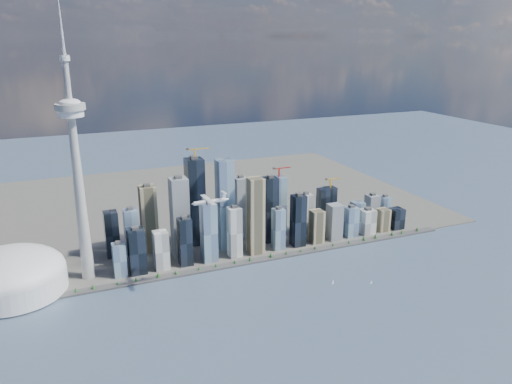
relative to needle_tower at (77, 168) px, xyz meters
name	(u,v)px	position (x,y,z in m)	size (l,w,h in m)	color
ground	(284,323)	(300.00, -310.00, -235.84)	(4000.00, 4000.00, 0.00)	#384963
seawall	(234,264)	(300.00, -60.00, -233.84)	(1100.00, 22.00, 4.00)	#383838
land	(182,204)	(300.00, 390.00, -234.34)	(1400.00, 900.00, 3.00)	#4C4C47
shoreline_trees	(234,262)	(300.00, -60.00, -227.06)	(960.53, 7.20, 8.80)	#3F2D1E
skyscraper_cluster	(245,218)	(359.62, 26.82, -163.29)	(736.00, 142.00, 235.36)	black
needle_tower	(77,168)	(0.00, 0.00, 0.00)	(56.00, 56.00, 550.50)	#A6A6A1
dome_stadium	(12,275)	(-140.00, -10.00, -196.40)	(200.00, 200.00, 86.00)	silver
airplane	(210,201)	(220.24, -154.02, -47.79)	(74.57, 65.85, 18.21)	silver
sailboat_west	(333,282)	(456.38, -216.89, -232.70)	(6.92, 3.98, 9.78)	white
sailboat_east	(371,282)	(528.99, -246.13, -233.20)	(5.95, 2.26, 8.21)	white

